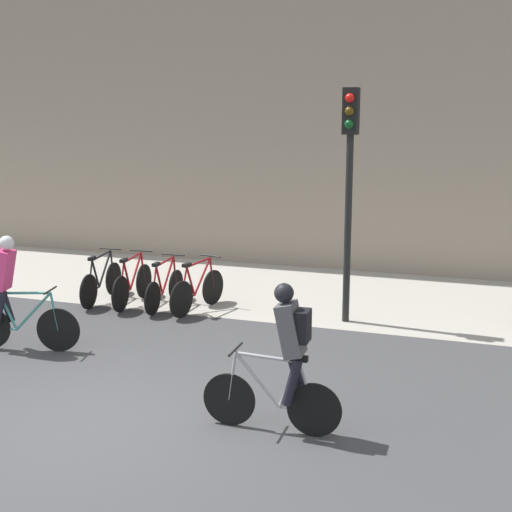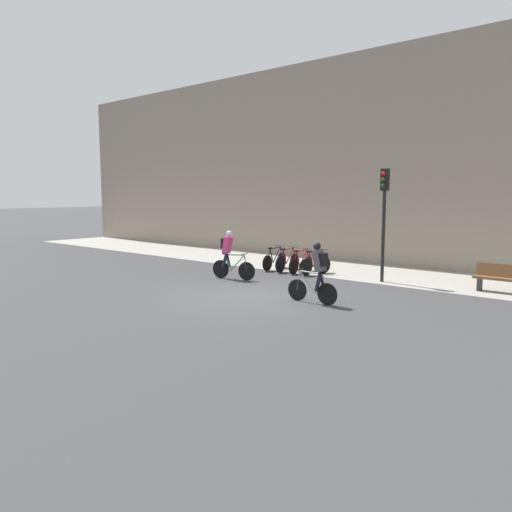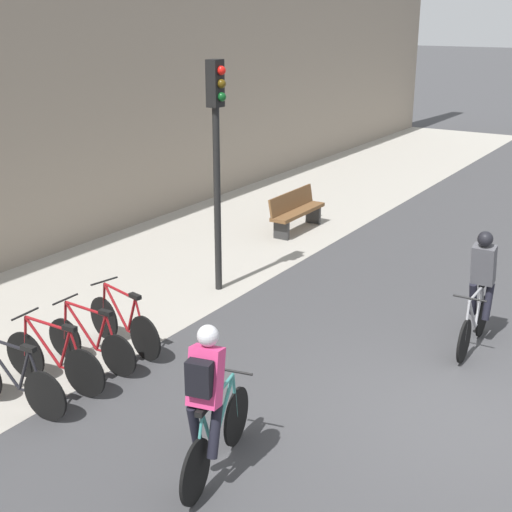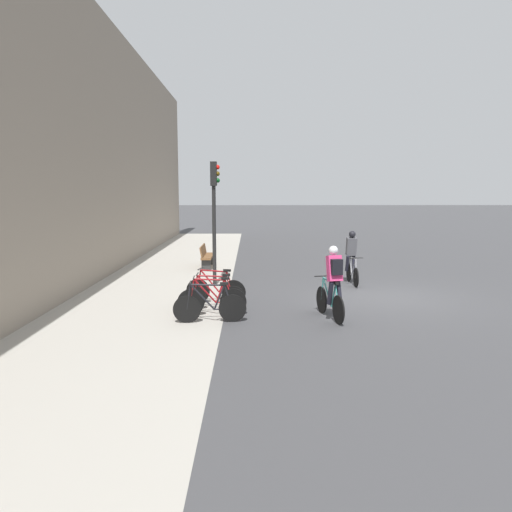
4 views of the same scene
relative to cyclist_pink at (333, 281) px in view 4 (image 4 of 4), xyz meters
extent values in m
plane|color=#3D3D3F|center=(2.62, -1.91, -0.95)|extent=(200.00, 200.00, 0.00)
cube|color=#A39E93|center=(2.62, 4.84, -0.94)|extent=(44.00, 4.50, 0.01)
cube|color=gray|center=(2.62, 7.39, 3.72)|extent=(44.00, 0.60, 9.32)
cylinder|color=black|center=(0.72, 0.16, -0.61)|extent=(0.67, 0.18, 0.68)
cylinder|color=black|center=(-0.36, -0.08, -0.61)|extent=(0.67, 0.18, 0.68)
cylinder|color=teal|center=(0.35, 0.08, -0.33)|extent=(0.60, 0.17, 0.62)
cylinder|color=teal|center=(-0.05, -0.01, -0.34)|extent=(0.28, 0.10, 0.58)
cylinder|color=teal|center=(0.23, 0.05, -0.04)|extent=(0.81, 0.21, 0.07)
cylinder|color=teal|center=(-0.14, -0.03, -0.62)|extent=(0.44, 0.12, 0.05)
cylinder|color=teal|center=(-0.26, -0.06, -0.33)|extent=(0.23, 0.08, 0.56)
cylinder|color=teal|center=(0.67, 0.15, -0.32)|extent=(0.13, 0.06, 0.59)
cylinder|color=black|center=(0.63, 0.14, 0.01)|extent=(0.12, 0.46, 0.03)
cube|color=black|center=(-0.17, -0.04, -0.02)|extent=(0.21, 0.12, 0.06)
cube|color=#DB3875|center=(-0.07, -0.01, 0.31)|extent=(0.38, 0.38, 0.63)
sphere|color=silver|center=(0.01, 0.00, 0.72)|extent=(0.26, 0.26, 0.22)
cylinder|color=black|center=(-0.09, -0.13, -0.26)|extent=(0.29, 0.17, 0.56)
cylinder|color=black|center=(-0.14, 0.08, -0.26)|extent=(0.26, 0.16, 0.56)
cube|color=black|center=(-0.21, -0.04, 0.36)|extent=(0.19, 0.28, 0.36)
cylinder|color=black|center=(4.10, -1.42, -0.63)|extent=(0.63, 0.05, 0.63)
cylinder|color=black|center=(5.11, -1.39, -0.63)|extent=(0.63, 0.05, 0.63)
cylinder|color=#99999E|center=(4.44, -1.41, -0.35)|extent=(0.56, 0.06, 0.62)
cylinder|color=#99999E|center=(4.82, -1.40, -0.36)|extent=(0.26, 0.05, 0.58)
cylinder|color=#99999E|center=(4.55, -1.41, -0.07)|extent=(0.75, 0.06, 0.07)
cylinder|color=#99999E|center=(4.91, -1.40, -0.64)|extent=(0.41, 0.04, 0.05)
cylinder|color=#99999E|center=(5.02, -1.40, -0.36)|extent=(0.21, 0.04, 0.56)
cylinder|color=#99999E|center=(4.14, -1.42, -0.34)|extent=(0.12, 0.04, 0.58)
cylinder|color=black|center=(4.18, -1.42, -0.01)|extent=(0.04, 0.46, 0.03)
cube|color=black|center=(4.93, -1.40, -0.04)|extent=(0.20, 0.09, 0.06)
cube|color=#4C4C51|center=(4.83, -1.40, 0.29)|extent=(0.33, 0.33, 0.63)
sphere|color=black|center=(4.75, -1.40, 0.70)|extent=(0.23, 0.23, 0.22)
cylinder|color=black|center=(4.88, -1.29, -0.29)|extent=(0.28, 0.12, 0.56)
cylinder|color=black|center=(4.88, -1.51, -0.29)|extent=(0.24, 0.12, 0.56)
cube|color=black|center=(4.97, -1.40, 0.34)|extent=(0.15, 0.26, 0.36)
cylinder|color=black|center=(-0.20, 3.41, -0.62)|extent=(0.09, 0.65, 0.65)
cylinder|color=black|center=(-0.12, 2.36, -0.62)|extent=(0.09, 0.65, 0.65)
cylinder|color=black|center=(-0.17, 3.05, -0.34)|extent=(0.09, 0.58, 0.62)
cylinder|color=black|center=(-0.14, 2.66, -0.35)|extent=(0.06, 0.27, 0.58)
cylinder|color=black|center=(-0.16, 2.94, -0.06)|extent=(0.10, 0.78, 0.07)
cylinder|color=black|center=(-0.14, 2.57, -0.63)|extent=(0.07, 0.42, 0.05)
cylinder|color=black|center=(-0.13, 2.45, -0.35)|extent=(0.05, 0.22, 0.56)
cylinder|color=black|center=(-0.20, 3.37, -0.33)|extent=(0.05, 0.12, 0.59)
cylinder|color=black|center=(-0.20, 3.33, 0.00)|extent=(0.46, 0.06, 0.03)
cube|color=black|center=(-0.13, 2.55, -0.03)|extent=(0.10, 0.21, 0.06)
cylinder|color=black|center=(0.47, 3.40, -0.61)|extent=(0.08, 0.66, 0.66)
cylinder|color=black|center=(0.54, 2.37, -0.61)|extent=(0.08, 0.66, 0.66)
cylinder|color=maroon|center=(0.50, 3.05, -0.33)|extent=(0.07, 0.57, 0.62)
cylinder|color=maroon|center=(0.52, 2.67, -0.35)|extent=(0.06, 0.27, 0.58)
cylinder|color=maroon|center=(0.50, 2.94, -0.05)|extent=(0.09, 0.77, 0.07)
cylinder|color=maroon|center=(0.53, 2.57, -0.62)|extent=(0.06, 0.42, 0.05)
cylinder|color=maroon|center=(0.53, 2.46, -0.34)|extent=(0.05, 0.22, 0.56)
cylinder|color=maroon|center=(0.48, 3.36, -0.32)|extent=(0.04, 0.12, 0.59)
cylinder|color=black|center=(0.48, 3.32, 0.01)|extent=(0.46, 0.06, 0.03)
cube|color=black|center=(0.53, 2.55, -0.02)|extent=(0.09, 0.20, 0.06)
cylinder|color=black|center=(1.17, 3.39, -0.64)|extent=(0.04, 0.61, 0.61)
cylinder|color=black|center=(1.18, 2.38, -0.64)|extent=(0.04, 0.61, 0.61)
cylinder|color=maroon|center=(1.17, 3.05, -0.36)|extent=(0.05, 0.56, 0.62)
cylinder|color=maroon|center=(1.18, 2.67, -0.37)|extent=(0.04, 0.26, 0.58)
cylinder|color=maroon|center=(1.17, 2.94, -0.08)|extent=(0.05, 0.75, 0.07)
cylinder|color=maroon|center=(1.18, 2.58, -0.65)|extent=(0.04, 0.41, 0.05)
cylinder|color=maroon|center=(1.18, 2.47, -0.37)|extent=(0.03, 0.21, 0.56)
cylinder|color=maroon|center=(1.17, 3.35, -0.35)|extent=(0.04, 0.12, 0.58)
cylinder|color=black|center=(1.17, 3.31, -0.02)|extent=(0.46, 0.03, 0.03)
cube|color=black|center=(1.18, 2.56, -0.05)|extent=(0.08, 0.20, 0.06)
cylinder|color=black|center=(1.94, 3.38, -0.61)|extent=(0.17, 0.66, 0.66)
cylinder|color=black|center=(1.74, 2.39, -0.61)|extent=(0.17, 0.66, 0.66)
cylinder|color=maroon|center=(1.87, 3.04, -0.33)|extent=(0.15, 0.55, 0.62)
cylinder|color=maroon|center=(1.80, 2.68, -0.35)|extent=(0.09, 0.26, 0.58)
cylinder|color=maroon|center=(1.85, 2.93, -0.05)|extent=(0.19, 0.74, 0.07)
cylinder|color=maroon|center=(1.78, 2.59, -0.62)|extent=(0.11, 0.40, 0.05)
cylinder|color=maroon|center=(1.76, 2.48, -0.34)|extent=(0.07, 0.21, 0.56)
cylinder|color=maroon|center=(1.93, 3.34, -0.32)|extent=(0.06, 0.12, 0.58)
cylinder|color=black|center=(1.92, 3.30, 0.01)|extent=(0.46, 0.12, 0.03)
cube|color=black|center=(1.77, 2.57, -0.02)|extent=(0.12, 0.21, 0.06)
cylinder|color=black|center=(4.54, 3.11, 1.04)|extent=(0.12, 0.12, 3.97)
cube|color=black|center=(4.54, 3.11, 2.65)|extent=(0.26, 0.20, 0.76)
sphere|color=red|center=(4.54, 2.98, 2.86)|extent=(0.15, 0.15, 0.15)
sphere|color=#4C380A|center=(4.54, 2.98, 2.65)|extent=(0.15, 0.15, 0.15)
sphere|color=#0C4719|center=(4.54, 2.98, 2.44)|extent=(0.15, 0.15, 0.15)
cube|color=brown|center=(8.42, 3.66, -0.50)|extent=(1.83, 0.40, 0.08)
cube|color=brown|center=(8.42, 3.84, -0.26)|extent=(1.83, 0.12, 0.40)
cube|color=#2D2D2D|center=(7.68, 3.66, -0.72)|extent=(0.08, 0.36, 0.45)
cube|color=#2D2D2D|center=(9.15, 3.66, -0.72)|extent=(0.08, 0.36, 0.45)
camera|label=1|loc=(6.90, -8.68, 2.69)|focal=50.00mm
camera|label=2|loc=(12.50, -13.10, 2.16)|focal=35.00mm
camera|label=3|loc=(-5.12, -3.82, 3.74)|focal=50.00mm
camera|label=4|loc=(-11.51, 1.94, 2.08)|focal=35.00mm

